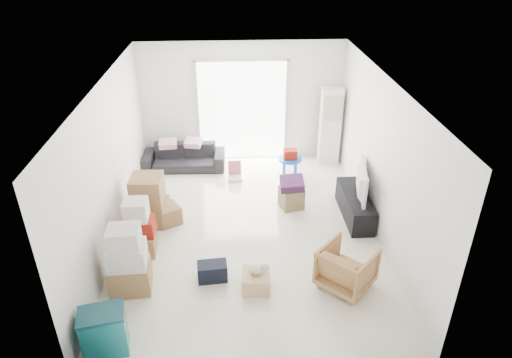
{
  "coord_description": "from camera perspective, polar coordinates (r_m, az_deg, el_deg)",
  "views": [
    {
      "loc": [
        -0.23,
        -6.75,
        4.72
      ],
      "look_at": [
        0.15,
        0.2,
        0.92
      ],
      "focal_mm": 32.0,
      "sensor_mm": 36.0,
      "label": 1
    }
  ],
  "objects": [
    {
      "name": "loose_box",
      "position": [
        8.48,
        -10.99,
        -4.38
      ],
      "size": [
        0.56,
        0.56,
        0.34
      ],
      "primitive_type": "cube",
      "rotation": [
        0.0,
        0.0,
        0.53
      ],
      "color": "olive",
      "rests_on": "room_shell"
    },
    {
      "name": "sliding_door",
      "position": [
        10.33,
        -1.74,
        8.98
      ],
      "size": [
        2.1,
        0.04,
        2.33
      ],
      "color": "white",
      "rests_on": "room_shell"
    },
    {
      "name": "ac_tower",
      "position": [
        10.39,
        9.23,
        6.55
      ],
      "size": [
        0.45,
        0.3,
        1.75
      ],
      "primitive_type": "cube",
      "color": "white",
      "rests_on": "room_shell"
    },
    {
      "name": "toy_walker",
      "position": [
        9.82,
        -2.66,
        0.62
      ],
      "size": [
        0.31,
        0.27,
        0.4
      ],
      "rotation": [
        0.0,
        0.0,
        0.04
      ],
      "color": "silver",
      "rests_on": "room_shell"
    },
    {
      "name": "box_stack_a",
      "position": [
        6.98,
        -15.72,
        -10.02
      ],
      "size": [
        0.63,
        0.54,
        1.09
      ],
      "rotation": [
        0.0,
        0.0,
        0.08
      ],
      "color": "olive",
      "rests_on": "room_shell"
    },
    {
      "name": "kids_table",
      "position": [
        9.79,
        4.28,
        2.7
      ],
      "size": [
        0.5,
        0.5,
        0.63
      ],
      "rotation": [
        0.0,
        0.0,
        -0.29
      ],
      "color": "blue",
      "rests_on": "room_shell"
    },
    {
      "name": "duffel_bag",
      "position": [
        7.14,
        -5.48,
        -11.43
      ],
      "size": [
        0.47,
        0.31,
        0.29
      ],
      "primitive_type": "cube",
      "rotation": [
        0.0,
        0.0,
        0.09
      ],
      "color": "black",
      "rests_on": "room_shell"
    },
    {
      "name": "armchair",
      "position": [
        6.98,
        11.3,
        -10.59
      ],
      "size": [
        0.98,
        0.98,
        0.74
      ],
      "primitive_type": "imported",
      "rotation": [
        0.0,
        0.0,
        2.39
      ],
      "color": "#A07847",
      "rests_on": "room_shell"
    },
    {
      "name": "pillow_right",
      "position": [
        10.09,
        -7.91,
        5.33
      ],
      "size": [
        0.45,
        0.39,
        0.13
      ],
      "primitive_type": "cube",
      "rotation": [
        0.0,
        0.0,
        -0.22
      ],
      "color": "#D199A3",
      "rests_on": "sofa"
    },
    {
      "name": "plush_bunny",
      "position": [
        6.82,
        0.27,
        -11.27
      ],
      "size": [
        0.29,
        0.16,
        0.15
      ],
      "rotation": [
        0.0,
        0.0,
        0.27
      ],
      "color": "#B2ADA8",
      "rests_on": "wood_crate"
    },
    {
      "name": "room_shell",
      "position": [
        7.55,
        -1.09,
        2.12
      ],
      "size": [
        4.98,
        6.48,
        3.18
      ],
      "color": "white",
      "rests_on": "ground"
    },
    {
      "name": "wood_crate",
      "position": [
        6.95,
        -0.0,
        -12.62
      ],
      "size": [
        0.44,
        0.44,
        0.28
      ],
      "primitive_type": "cube",
      "rotation": [
        0.0,
        0.0,
        -0.06
      ],
      "color": "tan",
      "rests_on": "room_shell"
    },
    {
      "name": "blanket",
      "position": [
        8.67,
        4.51,
        -0.76
      ],
      "size": [
        0.46,
        0.46,
        0.14
      ],
      "primitive_type": "cube",
      "rotation": [
        0.0,
        0.0,
        -0.03
      ],
      "color": "#461D49",
      "rests_on": "ottoman"
    },
    {
      "name": "ottoman",
      "position": [
        8.81,
        4.44,
        -2.3
      ],
      "size": [
        0.5,
        0.5,
        0.41
      ],
      "primitive_type": "cube",
      "rotation": [
        0.0,
        0.0,
        0.26
      ],
      "color": "olive",
      "rests_on": "room_shell"
    },
    {
      "name": "sofa",
      "position": [
        10.29,
        -9.01,
        3.15
      ],
      "size": [
        1.81,
        0.57,
        0.7
      ],
      "primitive_type": "imported",
      "rotation": [
        0.0,
        0.0,
        -0.03
      ],
      "color": "#252529",
      "rests_on": "room_shell"
    },
    {
      "name": "television",
      "position": [
        8.52,
        12.45,
        -1.55
      ],
      "size": [
        0.76,
        1.09,
        0.13
      ],
      "primitive_type": "imported",
      "rotation": [
        0.0,
        0.0,
        1.38
      ],
      "color": "black",
      "rests_on": "tv_console"
    },
    {
      "name": "tv_console",
      "position": [
        8.67,
        12.24,
        -3.26
      ],
      "size": [
        0.42,
        1.4,
        0.47
      ],
      "primitive_type": "cube",
      "color": "black",
      "rests_on": "room_shell"
    },
    {
      "name": "box_stack_b",
      "position": [
        7.71,
        -14.44,
        -6.23
      ],
      "size": [
        0.54,
        0.51,
        0.99
      ],
      "rotation": [
        0.0,
        0.0,
        0.0
      ],
      "color": "olive",
      "rests_on": "room_shell"
    },
    {
      "name": "box_stack_c",
      "position": [
        8.41,
        -13.28,
        -2.66
      ],
      "size": [
        0.7,
        0.61,
        0.94
      ],
      "rotation": [
        0.0,
        0.0,
        -0.06
      ],
      "color": "olive",
      "rests_on": "room_shell"
    },
    {
      "name": "pillow_left",
      "position": [
        10.15,
        -11.04,
        5.15
      ],
      "size": [
        0.39,
        0.32,
        0.12
      ],
      "primitive_type": "cube",
      "rotation": [
        0.0,
        0.0,
        0.09
      ],
      "color": "#D199A3",
      "rests_on": "sofa"
    },
    {
      "name": "storage_bins",
      "position": [
        6.29,
        -18.44,
        -17.64
      ],
      "size": [
        0.63,
        0.5,
        0.64
      ],
      "rotation": [
        0.0,
        0.0,
        0.21
      ],
      "color": "#11656B",
      "rests_on": "room_shell"
    }
  ]
}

